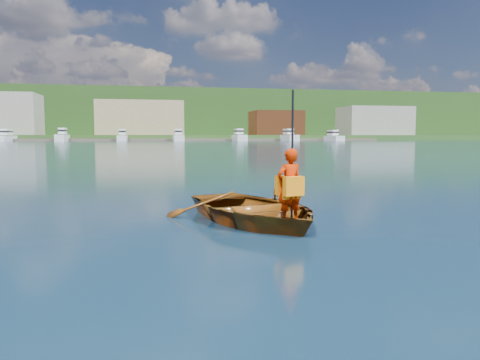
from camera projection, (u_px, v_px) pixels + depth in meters
The scene contains 8 objects.
ground at pixel (241, 233), 7.07m from camera, with size 600.00×600.00×0.00m.
rowboat at pixel (253, 210), 8.06m from camera, with size 3.32×3.97×0.71m.
child_paddler at pixel (289, 186), 7.30m from camera, with size 0.49×0.42×2.10m.
shoreline at pixel (154, 119), 237.60m from camera, with size 400.00×140.00×22.00m.
dock at pixel (150, 140), 151.50m from camera, with size 160.03×10.59×0.80m.
waterfront_buildings at pixel (133, 119), 166.34m from camera, with size 202.00×16.00×14.00m.
marina_yachts at pixel (132, 137), 145.82m from camera, with size 141.15×13.58×4.35m.
hillside_trees at pixel (100, 105), 227.67m from camera, with size 309.13×87.99×25.87m.
Camera 1 is at (-1.31, -6.84, 1.46)m, focal length 35.00 mm.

